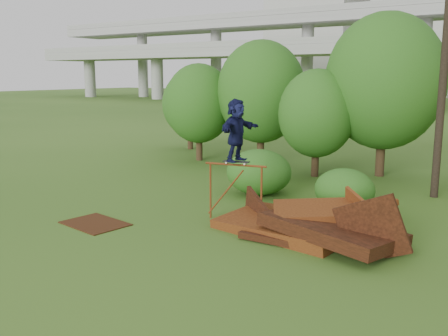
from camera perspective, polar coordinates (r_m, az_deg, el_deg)
The scene contains 16 objects.
ground at distance 13.85m, azimuth -1.83°, elevation -8.14°, with size 240.00×240.00×0.00m, color #2D5116.
scrap_pile at distance 14.12m, azimuth 9.60°, elevation -6.42°, with size 5.68×3.34×2.00m.
grind_rail at distance 15.25m, azimuth 1.32°, elevation -1.63°, with size 1.93×0.48×1.79m.
skateboard at distance 15.12m, azimuth 1.41°, elevation 0.73°, with size 0.84×0.39×0.08m.
skater at distance 14.98m, azimuth 1.42°, elevation 4.35°, with size 1.75×0.56×1.89m, color #11133A.
flat_plate at distance 15.70m, azimuth -14.51°, elevation -6.16°, with size 1.93×1.38×0.03m, color #381C0C.
tree_0 at distance 26.11m, azimuth -2.89°, elevation 7.37°, with size 3.58×3.58×5.05m.
tree_1 at distance 25.16m, azimuth 4.28°, elevation 8.67°, with size 4.43×4.43×6.17m.
tree_2 at distance 22.20m, azimuth 10.55°, elevation 6.14°, with size 3.35×3.35×4.72m.
tree_3 at distance 22.94m, azimuth 17.88°, elevation 9.38°, with size 5.13×5.13×7.12m.
tree_6 at distance 30.18m, azimuth -3.92°, elevation 7.31°, with size 3.32×3.32×4.64m.
shrub_left at distance 18.73m, azimuth 4.00°, elevation -0.47°, with size 2.48×2.29×1.72m, color #285717.
shrub_right at distance 17.00m, azimuth 13.60°, elevation -2.42°, with size 2.00×1.83×1.41m, color #285717.
utility_pole at distance 19.56m, azimuth 23.92°, elevation 11.40°, with size 1.40×0.28×9.90m.
building_left at distance 115.84m, azimuth 10.61°, elevation 16.90°, with size 18.00×16.00×35.00m, color #9E9E99.
building_right at distance 115.53m, azimuth 22.41°, elevation 14.58°, with size 14.00×14.00×28.00m, color #9E9E99.
Camera 1 is at (7.61, -10.68, 4.45)m, focal length 40.00 mm.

